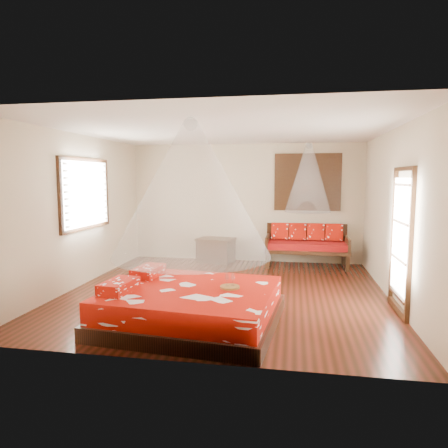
# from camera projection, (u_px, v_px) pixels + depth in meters

# --- Properties ---
(room) EXTENTS (5.54, 5.54, 2.84)m
(room) POSITION_uv_depth(u_px,v_px,m) (226.00, 213.00, 6.88)
(room) COLOR black
(room) RESTS_ON ground
(bed) EXTENTS (2.47, 2.27, 0.65)m
(bed) POSITION_uv_depth(u_px,v_px,m) (191.00, 305.00, 5.49)
(bed) COLOR black
(bed) RESTS_ON floor
(daybed) EXTENTS (1.84, 0.82, 0.96)m
(daybed) POSITION_uv_depth(u_px,v_px,m) (307.00, 243.00, 9.07)
(daybed) COLOR black
(daybed) RESTS_ON floor
(storage_chest) EXTENTS (0.94, 0.77, 0.57)m
(storage_chest) POSITION_uv_depth(u_px,v_px,m) (216.00, 250.00, 9.52)
(storage_chest) COLOR black
(storage_chest) RESTS_ON floor
(shutter_panel) EXTENTS (1.52, 0.06, 1.32)m
(shutter_panel) POSITION_uv_depth(u_px,v_px,m) (307.00, 182.00, 9.24)
(shutter_panel) COLOR black
(shutter_panel) RESTS_ON wall_back
(window_left) EXTENTS (0.10, 1.74, 1.34)m
(window_left) POSITION_uv_depth(u_px,v_px,m) (86.00, 194.00, 7.51)
(window_left) COLOR black
(window_left) RESTS_ON wall_left
(glazed_door) EXTENTS (0.08, 1.02, 2.16)m
(glazed_door) POSITION_uv_depth(u_px,v_px,m) (401.00, 241.00, 5.87)
(glazed_door) COLOR black
(glazed_door) RESTS_ON floor
(wine_tray) EXTENTS (0.27, 0.27, 0.22)m
(wine_tray) POSITION_uv_depth(u_px,v_px,m) (230.00, 284.00, 5.45)
(wine_tray) COLOR brown
(wine_tray) RESTS_ON bed
(mosquito_net_main) EXTENTS (2.14, 2.14, 1.80)m
(mosquito_net_main) POSITION_uv_depth(u_px,v_px,m) (191.00, 189.00, 5.30)
(mosquito_net_main) COLOR white
(mosquito_net_main) RESTS_ON ceiling
(mosquito_net_daybed) EXTENTS (1.01, 1.01, 1.50)m
(mosquito_net_daybed) POSITION_uv_depth(u_px,v_px,m) (308.00, 178.00, 8.77)
(mosquito_net_daybed) COLOR white
(mosquito_net_daybed) RESTS_ON ceiling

